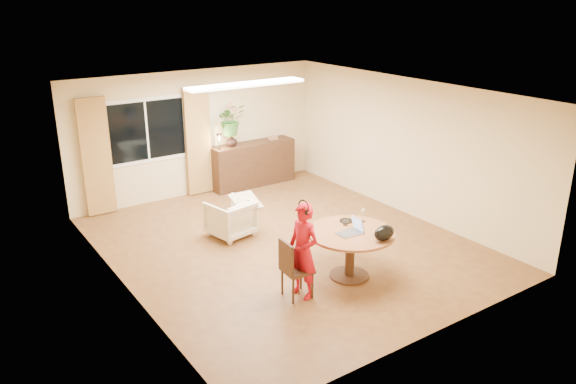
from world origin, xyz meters
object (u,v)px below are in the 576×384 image
object	(u,v)px
armchair	(231,218)
sideboard	(253,164)
child	(303,251)
dining_table	(350,241)
dining_chair	(297,268)

from	to	relation	value
armchair	sideboard	size ratio (longest dim) A/B	0.37
child	dining_table	bearing A→B (deg)	81.51
dining_chair	armchair	xyz separation A→B (m)	(0.25, 2.38, -0.11)
dining_table	child	distance (m)	0.92
child	armchair	bearing A→B (deg)	164.01
dining_table	dining_chair	bearing A→B (deg)	-178.31
armchair	sideboard	bearing A→B (deg)	-140.33
child	sideboard	world-z (taller)	child
child	sideboard	distance (m)	4.96
dining_chair	armchair	distance (m)	2.40
dining_chair	sideboard	xyz separation A→B (m)	(2.01, 4.54, 0.04)
armchair	sideboard	xyz separation A→B (m)	(1.76, 2.16, 0.15)
dining_chair	child	world-z (taller)	child
dining_table	dining_chair	world-z (taller)	dining_chair
dining_chair	dining_table	bearing A→B (deg)	6.42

